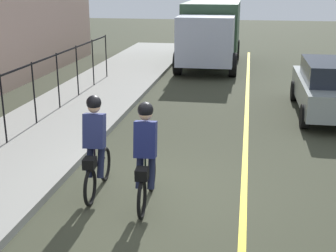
{
  "coord_description": "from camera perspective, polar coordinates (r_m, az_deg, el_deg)",
  "views": [
    {
      "loc": [
        -7.5,
        -1.54,
        3.69
      ],
      "look_at": [
        0.99,
        -0.08,
        1.0
      ],
      "focal_mm": 49.73,
      "sensor_mm": 36.0,
      "label": 1
    }
  ],
  "objects": [
    {
      "name": "patrol_sedan",
      "position": [
        14.0,
        19.44,
        4.55
      ],
      "size": [
        4.4,
        1.92,
        1.58
      ],
      "rotation": [
        0.0,
        0.0,
        0.0
      ],
      "color": "gray",
      "rests_on": "ground"
    },
    {
      "name": "cyclist_follow",
      "position": [
        8.28,
        -8.89,
        -2.48
      ],
      "size": [
        1.71,
        0.38,
        1.83
      ],
      "rotation": [
        0.0,
        0.0,
        0.05
      ],
      "color": "black",
      "rests_on": "ground"
    },
    {
      "name": "ground_plane",
      "position": [
        8.5,
        -1.71,
        -8.4
      ],
      "size": [
        80.0,
        80.0,
        0.0
      ],
      "primitive_type": "plane",
      "color": "#353829"
    },
    {
      "name": "cyclist_lead",
      "position": [
        7.77,
        -2.73,
        -3.65
      ],
      "size": [
        1.71,
        0.38,
        1.83
      ],
      "rotation": [
        0.0,
        0.0,
        0.05
      ],
      "color": "black",
      "rests_on": "ground"
    },
    {
      "name": "lane_line_centre",
      "position": [
        8.36,
        9.25,
        -9.09
      ],
      "size": [
        36.0,
        0.12,
        0.01
      ],
      "primitive_type": "cube",
      "color": "yellow",
      "rests_on": "ground"
    },
    {
      "name": "box_truck_background",
      "position": [
        21.36,
        5.28,
        11.53
      ],
      "size": [
        6.71,
        2.55,
        2.78
      ],
      "rotation": [
        0.0,
        0.0,
        3.14
      ],
      "color": "#334F37",
      "rests_on": "ground"
    }
  ]
}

